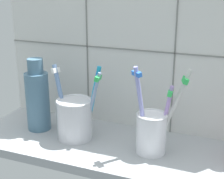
# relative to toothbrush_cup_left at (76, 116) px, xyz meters

# --- Properties ---
(counter_slab) EXTENTS (0.64, 0.22, 0.02)m
(counter_slab) POSITION_rel_toothbrush_cup_left_xyz_m (0.09, -0.00, -0.06)
(counter_slab) COLOR #9EA3A8
(counter_slab) RESTS_ON ground
(tile_wall_back) EXTENTS (0.64, 0.02, 0.45)m
(tile_wall_back) POSITION_rel_toothbrush_cup_left_xyz_m (0.09, 0.12, 0.15)
(tile_wall_back) COLOR silver
(tile_wall_back) RESTS_ON ground
(toothbrush_cup_left) EXTENTS (0.12, 0.08, 0.17)m
(toothbrush_cup_left) POSITION_rel_toothbrush_cup_left_xyz_m (0.00, 0.00, 0.00)
(toothbrush_cup_left) COLOR silver
(toothbrush_cup_left) RESTS_ON counter_slab
(toothbrush_cup_right) EXTENTS (0.11, 0.07, 0.19)m
(toothbrush_cup_right) POSITION_rel_toothbrush_cup_left_xyz_m (0.18, -0.00, -0.00)
(toothbrush_cup_right) COLOR white
(toothbrush_cup_right) RESTS_ON counter_slab
(ceramic_vase) EXTENTS (0.06, 0.06, 0.17)m
(ceramic_vase) POSITION_rel_toothbrush_cup_left_xyz_m (-0.10, 0.01, 0.03)
(ceramic_vase) COLOR slate
(ceramic_vase) RESTS_ON counter_slab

